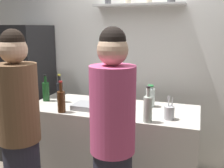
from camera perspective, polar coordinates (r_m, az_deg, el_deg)
name	(u,v)px	position (r m, az deg, el deg)	size (l,w,h in m)	color
back_wall_assembly	(144,63)	(3.35, 6.98, 4.61)	(4.80, 0.32, 2.60)	white
refrigerator	(27,93)	(3.69, -18.08, -1.86)	(0.57, 0.66, 1.77)	black
counter	(112,148)	(2.92, 0.00, -13.79)	(1.76, 0.73, 0.92)	#B7B2A8
baking_pan	(90,106)	(2.71, -4.78, -4.87)	(0.34, 0.24, 0.05)	gray
utensil_holder	(169,113)	(2.44, 12.33, -6.09)	(0.09, 0.09, 0.22)	#B2B2B7
wine_bottle_pale_glass	(148,108)	(2.32, 7.80, -5.29)	(0.08, 0.08, 0.33)	#B2BFB2
wine_bottle_dark_glass	(60,91)	(2.98, -11.30, -1.60)	(0.07, 0.07, 0.31)	black
wine_bottle_amber_glass	(61,101)	(2.61, -10.97, -3.59)	(0.08, 0.08, 0.31)	#472814
wine_bottle_green_glass	(46,91)	(3.06, -14.19, -1.46)	(0.08, 0.08, 0.30)	#19471E
water_bottle_plastic	(150,97)	(2.78, 8.33, -2.81)	(0.09, 0.09, 0.23)	silver
person_pink_top	(113,145)	(2.03, 0.12, -13.06)	(0.34, 0.34, 1.75)	#262633
person_brown_jacket	(20,135)	(2.35, -19.39, -10.43)	(0.34, 0.34, 1.74)	#262633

